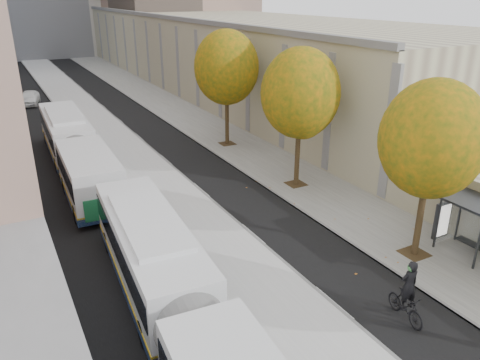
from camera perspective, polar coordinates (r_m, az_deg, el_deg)
bus_platform at (r=36.37m, az=-15.08°, el=4.29°), size 4.25×150.00×0.15m
sidewalk at (r=38.85m, az=-3.56°, el=6.08°), size 4.75×150.00×0.08m
building_tan at (r=68.81m, az=-5.36°, el=16.35°), size 18.00×92.00×8.00m
tree_c at (r=19.99m, az=22.41°, el=4.58°), size 4.20×4.20×7.28m
tree_d at (r=26.33m, az=7.36°, el=10.42°), size 4.40×4.40×7.60m
tree_e at (r=33.90m, az=-1.66°, el=13.53°), size 4.60×4.60×7.92m
bus_near at (r=15.22m, az=-7.29°, el=-15.21°), size 3.53×16.76×2.77m
bus_far at (r=30.96m, az=-19.49°, el=3.58°), size 3.05×17.13×2.84m
cyclist at (r=17.56m, az=19.66°, el=-13.43°), size 0.77×1.88×2.34m
distant_car at (r=52.39m, az=-24.28°, el=9.12°), size 2.55×4.41×1.41m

